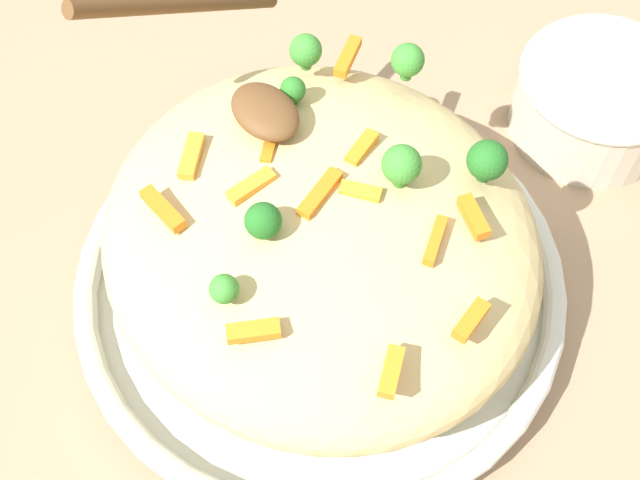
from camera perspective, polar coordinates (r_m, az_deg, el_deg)
name	(u,v)px	position (r m, az deg, el deg)	size (l,w,h in m)	color
ground_plane	(320,295)	(0.64, 0.00, -3.85)	(2.40, 2.40, 0.00)	#9E7F60
serving_bowl	(320,282)	(0.62, 0.00, -2.94)	(0.37, 0.37, 0.04)	silver
pasta_mound	(320,237)	(0.57, 0.00, 0.23)	(0.32, 0.29, 0.10)	#D1BA7A
carrot_piece_0	(322,191)	(0.53, 0.13, 3.43)	(0.04, 0.01, 0.01)	orange
carrot_piece_1	(251,186)	(0.53, -4.78, 3.76)	(0.03, 0.01, 0.01)	orange
carrot_piece_2	(471,320)	(0.49, 10.42, -5.49)	(0.03, 0.01, 0.01)	orange
carrot_piece_3	(473,217)	(0.53, 10.58, 1.60)	(0.03, 0.01, 0.01)	orange
carrot_piece_4	(360,192)	(0.53, 2.81, 3.36)	(0.03, 0.01, 0.01)	orange
carrot_piece_5	(163,209)	(0.54, -10.84, 2.14)	(0.04, 0.01, 0.01)	orange
carrot_piece_6	(435,241)	(0.52, 7.98, -0.04)	(0.03, 0.01, 0.01)	orange
carrot_piece_7	(273,142)	(0.56, -3.27, 6.77)	(0.03, 0.01, 0.01)	orange
carrot_piece_8	(254,331)	(0.48, -4.63, -6.30)	(0.03, 0.01, 0.01)	orange
carrot_piece_9	(362,148)	(0.55, 2.91, 6.36)	(0.03, 0.01, 0.01)	orange
carrot_piece_10	(191,156)	(0.56, -8.90, 5.79)	(0.04, 0.01, 0.01)	orange
carrot_piece_11	(348,57)	(0.61, 1.94, 12.58)	(0.04, 0.01, 0.01)	orange
carrot_piece_12	(391,372)	(0.47, 4.96, -9.08)	(0.03, 0.01, 0.01)	orange
broccoli_floret_0	(306,51)	(0.60, -1.00, 12.97)	(0.02, 0.02, 0.03)	#377928
broccoli_floret_1	(293,90)	(0.58, -1.89, 10.34)	(0.02, 0.02, 0.02)	#296820
broccoli_floret_2	(224,289)	(0.49, -6.66, -3.40)	(0.02, 0.02, 0.02)	#377928
broccoli_floret_3	(260,218)	(0.51, -4.18, 1.56)	(0.02, 0.02, 0.03)	#205B1C
broccoli_floret_4	(487,161)	(0.54, 11.50, 5.40)	(0.03, 0.03, 0.03)	#205B1C
broccoli_floret_5	(408,61)	(0.59, 6.09, 12.26)	(0.02, 0.02, 0.03)	#377928
broccoli_floret_6	(402,165)	(0.52, 5.67, 5.19)	(0.03, 0.03, 0.03)	#377928
serving_spoon	(233,70)	(0.56, -6.02, 11.64)	(0.12, 0.16, 0.10)	brown
companion_bowl	(598,98)	(0.75, 18.72, 9.33)	(0.14, 0.14, 0.07)	beige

